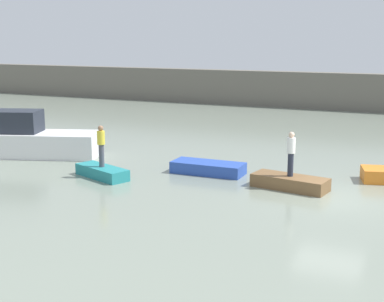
{
  "coord_description": "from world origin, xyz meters",
  "views": [
    {
      "loc": [
        3.38,
        -19.83,
        5.8
      ],
      "look_at": [
        -6.14,
        1.25,
        1.0
      ],
      "focal_mm": 52.12,
      "sensor_mm": 36.0,
      "label": 1
    }
  ],
  "objects_px": {
    "rowboat_brown": "(290,182)",
    "person_yellow_shirt": "(101,144)",
    "rowboat_teal": "(102,172)",
    "rowboat_blue": "(208,168)",
    "person_white_shirt": "(291,152)",
    "motorboat": "(34,140)"
  },
  "relations": [
    {
      "from": "rowboat_brown",
      "to": "rowboat_teal",
      "type": "bearing_deg",
      "value": -159.26
    },
    {
      "from": "rowboat_teal",
      "to": "rowboat_brown",
      "type": "bearing_deg",
      "value": 32.72
    },
    {
      "from": "motorboat",
      "to": "rowboat_teal",
      "type": "distance_m",
      "value": 5.91
    },
    {
      "from": "motorboat",
      "to": "person_yellow_shirt",
      "type": "height_order",
      "value": "motorboat"
    },
    {
      "from": "rowboat_teal",
      "to": "rowboat_brown",
      "type": "xyz_separation_m",
      "value": [
        7.56,
        1.53,
        0.02
      ]
    },
    {
      "from": "rowboat_blue",
      "to": "rowboat_brown",
      "type": "xyz_separation_m",
      "value": [
        3.82,
        -0.95,
        0.0
      ]
    },
    {
      "from": "rowboat_teal",
      "to": "rowboat_blue",
      "type": "bearing_deg",
      "value": 54.76
    },
    {
      "from": "person_white_shirt",
      "to": "rowboat_blue",
      "type": "bearing_deg",
      "value": 166.03
    },
    {
      "from": "motorboat",
      "to": "rowboat_blue",
      "type": "xyz_separation_m",
      "value": [
        9.17,
        0.19,
        -0.56
      ]
    },
    {
      "from": "motorboat",
      "to": "rowboat_brown",
      "type": "xyz_separation_m",
      "value": [
        12.98,
        -0.76,
        -0.56
      ]
    },
    {
      "from": "person_white_shirt",
      "to": "person_yellow_shirt",
      "type": "distance_m",
      "value": 7.71
    },
    {
      "from": "rowboat_blue",
      "to": "person_yellow_shirt",
      "type": "relative_size",
      "value": 1.78
    },
    {
      "from": "rowboat_teal",
      "to": "person_yellow_shirt",
      "type": "relative_size",
      "value": 1.51
    },
    {
      "from": "motorboat",
      "to": "rowboat_blue",
      "type": "relative_size",
      "value": 2.03
    },
    {
      "from": "rowboat_blue",
      "to": "person_white_shirt",
      "type": "distance_m",
      "value": 4.11
    },
    {
      "from": "rowboat_teal",
      "to": "person_white_shirt",
      "type": "xyz_separation_m",
      "value": [
        7.56,
        1.53,
        1.23
      ]
    },
    {
      "from": "rowboat_teal",
      "to": "person_yellow_shirt",
      "type": "bearing_deg",
      "value": -68.69
    },
    {
      "from": "rowboat_teal",
      "to": "rowboat_brown",
      "type": "relative_size",
      "value": 0.9
    },
    {
      "from": "person_yellow_shirt",
      "to": "rowboat_teal",
      "type": "bearing_deg",
      "value": 90.0
    },
    {
      "from": "rowboat_blue",
      "to": "person_yellow_shirt",
      "type": "height_order",
      "value": "person_yellow_shirt"
    },
    {
      "from": "motorboat",
      "to": "person_white_shirt",
      "type": "height_order",
      "value": "motorboat"
    },
    {
      "from": "rowboat_brown",
      "to": "person_yellow_shirt",
      "type": "distance_m",
      "value": 7.8
    }
  ]
}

